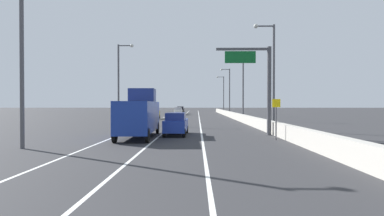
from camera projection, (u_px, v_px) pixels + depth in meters
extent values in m
plane|color=#2D2D30|center=(192.00, 116.00, 66.95)|extent=(320.00, 320.00, 0.00)
cube|color=silver|center=(163.00, 118.00, 58.04)|extent=(0.16, 130.00, 0.00)
cube|color=silver|center=(181.00, 118.00, 57.98)|extent=(0.16, 130.00, 0.00)
cube|color=silver|center=(199.00, 118.00, 57.92)|extent=(0.16, 130.00, 0.00)
cube|color=#B2ADA3|center=(244.00, 119.00, 42.81)|extent=(0.60, 120.00, 1.10)
cylinder|color=#47474C|center=(269.00, 91.00, 25.54)|extent=(0.36, 0.36, 7.50)
cube|color=#47474C|center=(243.00, 49.00, 25.53)|extent=(4.50, 0.20, 0.20)
cube|color=#0C5923|center=(240.00, 57.00, 25.43)|extent=(2.60, 0.10, 1.00)
cylinder|color=#4C4C51|center=(276.00, 124.00, 22.16)|extent=(0.10, 0.10, 2.40)
cube|color=yellow|center=(276.00, 103.00, 22.11)|extent=(0.60, 0.04, 0.60)
cylinder|color=#4C4C51|center=(274.00, 78.00, 30.13)|extent=(0.24, 0.24, 10.58)
cube|color=#4C4C51|center=(265.00, 26.00, 30.08)|extent=(1.80, 0.12, 0.12)
sphere|color=beige|center=(256.00, 26.00, 30.09)|extent=(0.44, 0.44, 0.44)
cylinder|color=#4C4C51|center=(243.00, 88.00, 48.85)|extent=(0.24, 0.24, 10.58)
cube|color=#4C4C51|center=(238.00, 56.00, 48.80)|extent=(1.80, 0.12, 0.12)
sphere|color=beige|center=(232.00, 56.00, 48.82)|extent=(0.44, 0.44, 0.44)
cylinder|color=#4C4C51|center=(230.00, 92.00, 67.58)|extent=(0.24, 0.24, 10.58)
cube|color=#4C4C51|center=(226.00, 69.00, 67.53)|extent=(1.80, 0.12, 0.12)
sphere|color=beige|center=(222.00, 69.00, 67.54)|extent=(0.44, 0.44, 0.44)
cylinder|color=#4C4C51|center=(224.00, 95.00, 86.29)|extent=(0.24, 0.24, 10.58)
cube|color=#4C4C51|center=(220.00, 77.00, 86.24)|extent=(1.80, 0.12, 0.12)
sphere|color=beige|center=(217.00, 77.00, 86.26)|extent=(0.44, 0.44, 0.44)
cylinder|color=#4C4C51|center=(22.00, 59.00, 17.72)|extent=(0.24, 0.24, 10.58)
cylinder|color=#4C4C51|center=(118.00, 84.00, 40.19)|extent=(0.24, 0.24, 10.58)
cube|color=#4C4C51|center=(125.00, 46.00, 40.11)|extent=(1.80, 0.12, 0.12)
sphere|color=beige|center=(132.00, 46.00, 40.09)|extent=(0.44, 0.44, 0.44)
cube|color=white|center=(178.00, 111.00, 74.12)|extent=(1.85, 4.65, 0.98)
cube|color=#96969E|center=(178.00, 108.00, 73.65)|extent=(1.60, 2.11, 0.60)
cylinder|color=black|center=(176.00, 113.00, 76.02)|extent=(0.23, 0.68, 0.68)
cylinder|color=black|center=(182.00, 113.00, 75.96)|extent=(0.23, 0.68, 0.68)
cylinder|color=black|center=(174.00, 114.00, 72.29)|extent=(0.23, 0.68, 0.68)
cylinder|color=black|center=(181.00, 114.00, 72.24)|extent=(0.23, 0.68, 0.68)
cube|color=black|center=(181.00, 111.00, 81.54)|extent=(1.88, 4.16, 1.08)
cube|color=black|center=(180.00, 108.00, 81.12)|extent=(1.62, 1.88, 0.60)
cylinder|color=black|center=(178.00, 112.00, 83.19)|extent=(0.23, 0.68, 0.68)
cylinder|color=black|center=(184.00, 112.00, 83.14)|extent=(0.23, 0.68, 0.68)
cylinder|color=black|center=(177.00, 113.00, 79.97)|extent=(0.23, 0.68, 0.68)
cylinder|color=black|center=(183.00, 113.00, 79.91)|extent=(0.23, 0.68, 0.68)
cube|color=gold|center=(154.00, 114.00, 53.58)|extent=(1.82, 4.12, 1.00)
cube|color=olive|center=(153.00, 110.00, 53.17)|extent=(1.56, 1.87, 0.60)
cylinder|color=black|center=(151.00, 117.00, 55.21)|extent=(0.24, 0.69, 0.68)
cylinder|color=black|center=(159.00, 117.00, 55.14)|extent=(0.24, 0.69, 0.68)
cylinder|color=black|center=(148.00, 117.00, 52.04)|extent=(0.24, 0.69, 0.68)
cylinder|color=black|center=(156.00, 117.00, 51.97)|extent=(0.24, 0.69, 0.68)
cube|color=#1E389E|center=(176.00, 125.00, 25.67)|extent=(1.87, 4.76, 0.97)
cube|color=navy|center=(176.00, 116.00, 25.19)|extent=(1.60, 2.16, 0.60)
cylinder|color=black|center=(169.00, 129.00, 27.62)|extent=(0.24, 0.68, 0.68)
cylinder|color=black|center=(187.00, 129.00, 27.55)|extent=(0.24, 0.68, 0.68)
cylinder|color=black|center=(164.00, 133.00, 23.80)|extent=(0.24, 0.68, 0.68)
cylinder|color=black|center=(184.00, 133.00, 23.74)|extent=(0.24, 0.68, 0.68)
cube|color=navy|center=(139.00, 116.00, 23.66)|extent=(2.62, 7.93, 2.33)
cube|color=navy|center=(142.00, 95.00, 25.37)|extent=(2.16, 1.79, 1.10)
cylinder|color=black|center=(132.00, 128.00, 26.89)|extent=(0.25, 1.01, 1.00)
cylinder|color=black|center=(158.00, 128.00, 26.92)|extent=(0.25, 1.01, 1.00)
cylinder|color=black|center=(115.00, 135.00, 20.42)|extent=(0.25, 1.01, 1.00)
cylinder|color=black|center=(148.00, 135.00, 20.45)|extent=(0.25, 1.01, 1.00)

